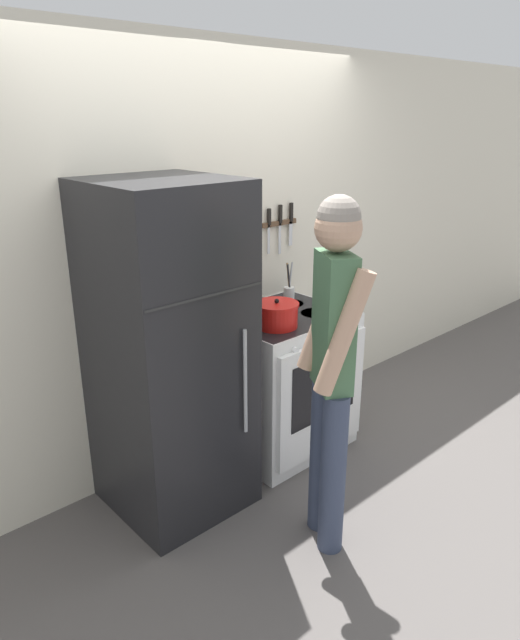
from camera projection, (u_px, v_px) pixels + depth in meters
ground_plane at (216, 438)px, 3.96m from camera, size 14.00×14.00×0.00m
wall_back at (207, 258)px, 3.55m from camera, size 10.00×0.06×2.55m
refrigerator at (169, 353)px, 3.05m from camera, size 0.70×0.73×1.83m
stove_range at (284, 381)px, 3.73m from camera, size 0.81×0.72×0.93m
dutch_oven_pot at (277, 315)px, 3.36m from camera, size 0.30×0.26×0.17m
tea_kettle at (248, 304)px, 3.56m from camera, size 0.25×0.20×0.24m
utensil_jar at (289, 293)px, 3.80m from camera, size 0.07×0.07×0.28m
person at (332, 359)px, 2.70m from camera, size 0.41×0.44×1.80m
wall_knife_strip at (280, 222)px, 3.83m from camera, size 0.31×0.03×0.34m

